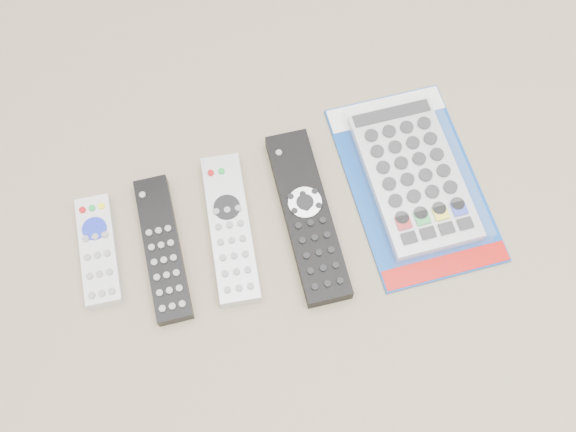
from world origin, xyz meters
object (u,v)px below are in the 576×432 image
object	(u,v)px
remote_small_grey	(99,251)
jumbo_remote_packaged	(414,175)
remote_large_black	(307,216)
remote_slim_black	(163,249)
remote_silver_dvd	(230,228)

from	to	relation	value
remote_small_grey	jumbo_remote_packaged	size ratio (longest dim) A/B	0.52
remote_small_grey	remote_large_black	world-z (taller)	remote_large_black
remote_slim_black	jumbo_remote_packaged	bearing A→B (deg)	3.33
remote_large_black	jumbo_remote_packaged	size ratio (longest dim) A/B	0.84
remote_silver_dvd	jumbo_remote_packaged	world-z (taller)	jumbo_remote_packaged
remote_small_grey	remote_slim_black	size ratio (longest dim) A/B	0.76
remote_slim_black	jumbo_remote_packaged	distance (m)	0.36
remote_small_grey	remote_slim_black	distance (m)	0.09
remote_slim_black	remote_silver_dvd	xyz separation A→B (m)	(0.09, -0.00, 0.00)
remote_slim_black	remote_large_black	bearing A→B (deg)	-0.20
jumbo_remote_packaged	remote_large_black	bearing A→B (deg)	-173.28
remote_silver_dvd	remote_small_grey	bearing A→B (deg)	-179.55
remote_slim_black	jumbo_remote_packaged	size ratio (longest dim) A/B	0.68
remote_small_grey	remote_silver_dvd	distance (m)	0.18
remote_silver_dvd	jumbo_remote_packaged	distance (m)	0.27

